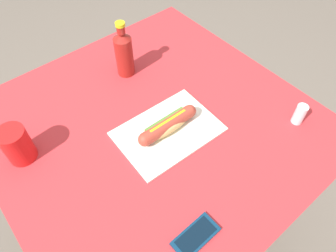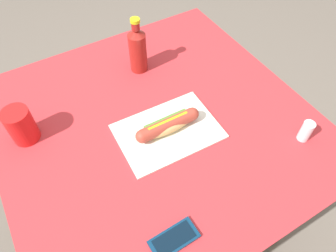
% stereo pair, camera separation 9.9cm
% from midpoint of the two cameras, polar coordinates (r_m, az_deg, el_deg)
% --- Properties ---
extents(ground_plane, '(6.00, 6.00, 0.00)m').
position_cam_midpoint_polar(ground_plane, '(1.67, -3.52, -15.56)').
color(ground_plane, '#6B6056').
rests_on(ground_plane, ground).
extents(dining_table, '(1.01, 1.01, 0.73)m').
position_cam_midpoint_polar(dining_table, '(1.14, -4.98, -3.70)').
color(dining_table, brown).
rests_on(dining_table, ground).
extents(paper_wrapper, '(0.33, 0.24, 0.01)m').
position_cam_midpoint_polar(paper_wrapper, '(1.01, -2.80, -1.13)').
color(paper_wrapper, silver).
rests_on(paper_wrapper, dining_table).
extents(hot_dog, '(0.23, 0.05, 0.05)m').
position_cam_midpoint_polar(hot_dog, '(0.99, -2.90, -0.00)').
color(hot_dog, '#DBB26B').
rests_on(hot_dog, paper_wrapper).
extents(cell_phone, '(0.13, 0.06, 0.01)m').
position_cam_midpoint_polar(cell_phone, '(0.85, 1.56, -19.78)').
color(cell_phone, '#0A2D4C').
rests_on(cell_phone, dining_table).
extents(soda_bottle, '(0.07, 0.07, 0.22)m').
position_cam_midpoint_polar(soda_bottle, '(1.16, -10.55, 12.93)').
color(soda_bottle, maroon).
rests_on(soda_bottle, dining_table).
extents(drinking_cup, '(0.08, 0.08, 0.12)m').
position_cam_midpoint_polar(drinking_cup, '(1.03, -28.43, -3.21)').
color(drinking_cup, red).
rests_on(drinking_cup, dining_table).
extents(salt_shaker, '(0.04, 0.04, 0.07)m').
position_cam_midpoint_polar(salt_shaker, '(1.08, 20.58, 1.88)').
color(salt_shaker, silver).
rests_on(salt_shaker, dining_table).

